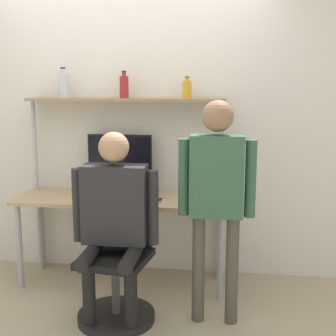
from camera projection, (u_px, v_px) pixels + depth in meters
name	position (u px, v px, depth m)	size (l,w,h in m)	color
ground_plane	(115.00, 297.00, 3.78)	(12.00, 12.00, 0.00)	tan
wall_back	(130.00, 123.00, 4.17)	(8.00, 0.06, 2.70)	silver
desk	(123.00, 207.00, 3.98)	(1.79, 0.60, 0.75)	tan
shelf_unit	(126.00, 125.00, 4.02)	(1.70, 0.25, 1.58)	#997A56
monitor	(120.00, 160.00, 4.10)	(0.57, 0.16, 0.51)	black
laptop	(127.00, 192.00, 3.88)	(0.33, 0.22, 0.22)	#333338
cell_phone	(158.00, 200.00, 3.83)	(0.07, 0.15, 0.01)	silver
office_chair	(118.00, 280.00, 3.39)	(0.56, 0.56, 0.95)	black
person_seated	(114.00, 212.00, 3.25)	(0.62, 0.47, 1.37)	black
person_standing	(217.00, 185.00, 3.22)	(0.53, 0.22, 1.59)	#4C473D
bottle_red	(124.00, 87.00, 3.96)	(0.08, 0.08, 0.23)	maroon
bottle_clear	(63.00, 85.00, 4.02)	(0.09, 0.09, 0.26)	silver
bottle_amber	(187.00, 89.00, 3.89)	(0.08, 0.08, 0.18)	gold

